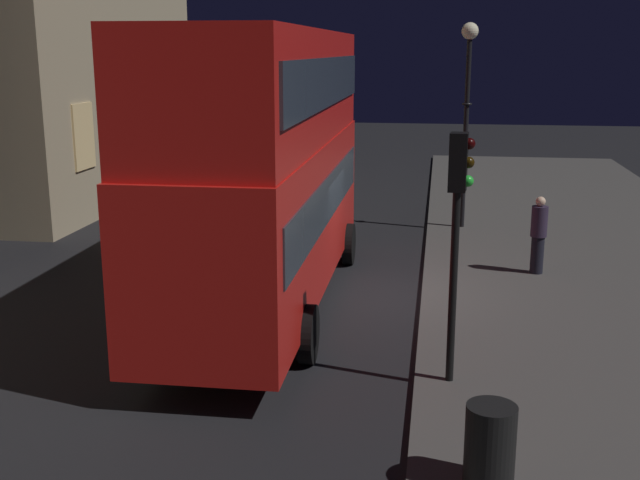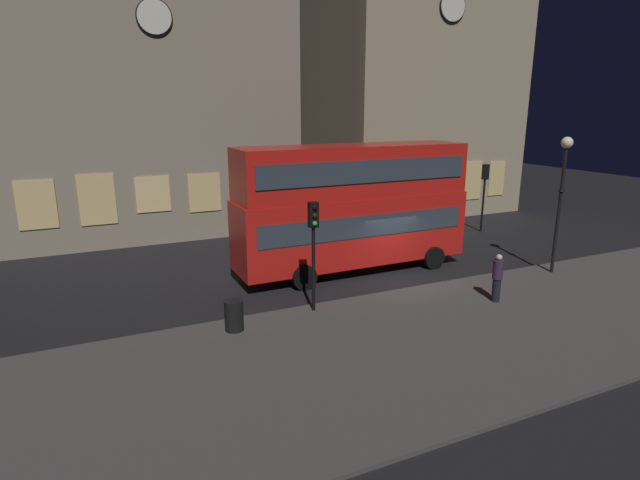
% 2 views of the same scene
% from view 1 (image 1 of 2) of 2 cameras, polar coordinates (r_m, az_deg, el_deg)
% --- Properties ---
extents(ground_plane, '(80.00, 80.00, 0.00)m').
position_cam_1_polar(ground_plane, '(16.87, 4.17, -3.91)').
color(ground_plane, black).
extents(sidewalk_slab, '(44.00, 8.23, 0.12)m').
position_cam_1_polar(sidewalk_slab, '(17.25, 21.23, -4.23)').
color(sidewalk_slab, '#423F3D').
rests_on(sidewalk_slab, ground).
extents(double_decker_bus, '(10.32, 2.84, 5.45)m').
position_cam_1_polar(double_decker_bus, '(15.38, -3.95, 6.02)').
color(double_decker_bus, red).
rests_on(double_decker_bus, ground).
extents(traffic_light_near_kerb, '(0.34, 0.37, 3.81)m').
position_cam_1_polar(traffic_light_near_kerb, '(11.65, 9.97, 2.47)').
color(traffic_light_near_kerb, black).
rests_on(traffic_light_near_kerb, sidewalk_slab).
extents(traffic_light_far_side, '(0.37, 0.39, 3.87)m').
position_cam_1_polar(traffic_light_far_side, '(26.08, -6.18, 8.54)').
color(traffic_light_far_side, black).
rests_on(traffic_light_far_side, ground).
extents(street_lamp, '(0.46, 0.46, 5.69)m').
position_cam_1_polar(street_lamp, '(22.44, 10.69, 11.00)').
color(street_lamp, black).
rests_on(street_lamp, sidewalk_slab).
extents(pedestrian, '(0.36, 0.36, 1.77)m').
position_cam_1_polar(pedestrian, '(18.38, 15.60, 0.41)').
color(pedestrian, black).
rests_on(pedestrian, sidewalk_slab).
extents(litter_bin, '(0.60, 0.60, 0.99)m').
position_cam_1_polar(litter_bin, '(9.63, 12.25, -14.36)').
color(litter_bin, black).
rests_on(litter_bin, sidewalk_slab).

